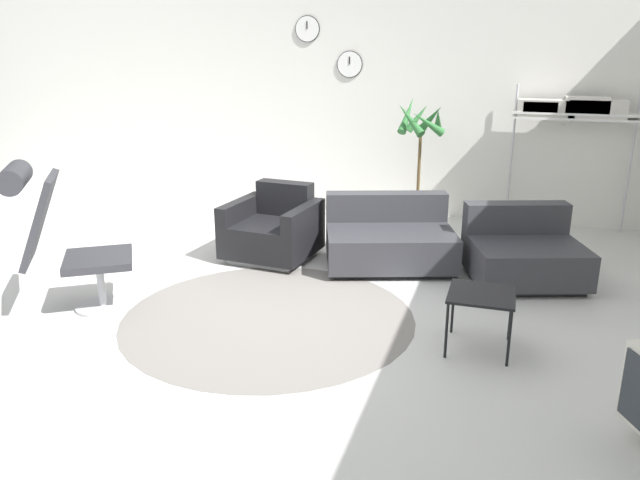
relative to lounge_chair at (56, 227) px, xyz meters
The scene contains 10 objects.
ground_plane 1.83m from the lounge_chair, 23.83° to the left, with size 12.00×12.00×0.00m, color silver.
wall_back 4.24m from the lounge_chair, 68.35° to the left, with size 12.00×0.09×2.80m.
round_rug 1.79m from the lounge_chair, 13.00° to the left, with size 2.30×2.30×0.01m.
lounge_chair is the anchor object (origin of this frame).
armchair_red 2.12m from the lounge_chair, 57.66° to the left, with size 0.89×0.87×0.72m.
couch_low 2.98m from the lounge_chair, 39.84° to the left, with size 1.41×1.20×0.65m.
couch_second 3.98m from the lounge_chair, 27.73° to the left, with size 1.18×1.12×0.65m.
side_table 3.25m from the lounge_chair, ahead, with size 0.45×0.45×0.42m.
potted_plant 4.01m from the lounge_chair, 54.77° to the left, with size 0.60×0.58×1.50m.
shelf_unit 5.37m from the lounge_chair, 42.91° to the left, with size 1.33×0.28×1.63m.
Camera 1 is at (1.80, -4.49, 2.06)m, focal length 35.00 mm.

